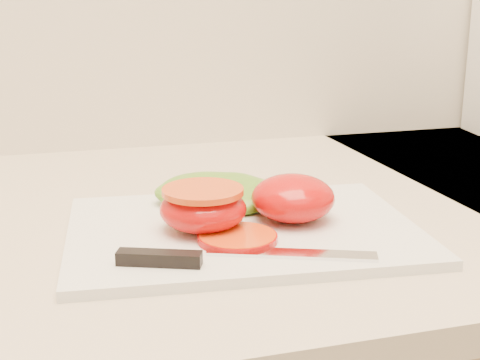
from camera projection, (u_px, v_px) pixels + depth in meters
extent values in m
cube|color=#C6B49A|center=(300.00, 211.00, 0.79)|extent=(3.92, 0.65, 0.03)
cube|color=silver|center=(243.00, 230.00, 0.67)|extent=(0.37, 0.28, 0.01)
ellipsoid|color=red|center=(293.00, 198.00, 0.68)|extent=(0.09, 0.09, 0.05)
ellipsoid|color=red|center=(203.00, 209.00, 0.65)|extent=(0.09, 0.09, 0.04)
cylinder|color=red|center=(203.00, 191.00, 0.65)|extent=(0.08, 0.08, 0.01)
cylinder|color=orange|center=(237.00, 238.00, 0.63)|extent=(0.07, 0.07, 0.01)
ellipsoid|color=#529527|center=(218.00, 194.00, 0.73)|extent=(0.16, 0.14, 0.03)
cube|color=silver|center=(291.00, 254.00, 0.59)|extent=(0.15, 0.08, 0.00)
cube|color=black|center=(159.00, 258.00, 0.57)|extent=(0.07, 0.04, 0.01)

